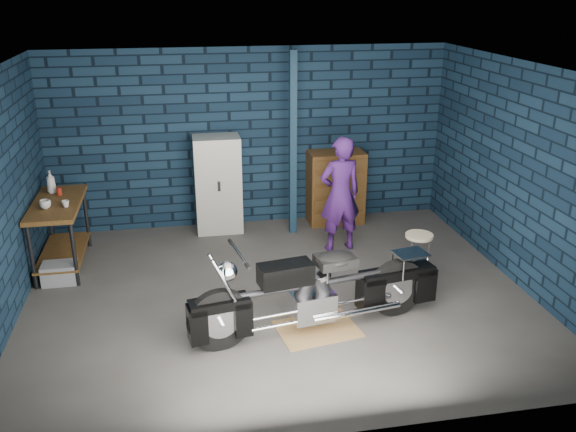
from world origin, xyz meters
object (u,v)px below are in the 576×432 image
at_px(shop_stool, 418,257).
at_px(person, 340,194).
at_px(tool_chest, 336,188).
at_px(locker, 218,184).
at_px(motorcycle, 318,286).
at_px(storage_bin, 60,273).
at_px(workbench, 61,234).

bearing_deg(shop_stool, person, 122.71).
xyz_separation_m(person, tool_chest, (0.22, 1.02, -0.25)).
distance_m(locker, tool_chest, 1.83).
bearing_deg(person, locker, -39.64).
bearing_deg(motorcycle, storage_bin, 140.74).
bearing_deg(workbench, tool_chest, 12.70).
height_order(motorcycle, shop_stool, motorcycle).
height_order(workbench, shop_stool, workbench).
relative_size(locker, shop_stool, 2.32).
relative_size(workbench, person, 0.86).
bearing_deg(motorcycle, person, 59.48).
xyz_separation_m(locker, shop_stool, (2.33, -2.14, -0.42)).
bearing_deg(motorcycle, locker, 95.42).
distance_m(person, locker, 1.91).
height_order(storage_bin, tool_chest, tool_chest).
bearing_deg(shop_stool, storage_bin, 170.45).
bearing_deg(person, shop_stool, 115.39).
height_order(storage_bin, locker, locker).
height_order(workbench, tool_chest, tool_chest).
bearing_deg(storage_bin, workbench, 92.29).
xyz_separation_m(person, storage_bin, (-3.73, -0.38, -0.69)).
relative_size(motorcycle, storage_bin, 5.78).
relative_size(person, tool_chest, 1.44).
bearing_deg(workbench, storage_bin, -87.71).
relative_size(motorcycle, tool_chest, 2.12).
xyz_separation_m(workbench, shop_stool, (4.48, -1.25, -0.14)).
height_order(tool_chest, shop_stool, tool_chest).
bearing_deg(tool_chest, storage_bin, -160.55).
xyz_separation_m(person, shop_stool, (0.72, -1.13, -0.50)).
xyz_separation_m(workbench, locker, (2.14, 0.89, 0.28)).
height_order(motorcycle, tool_chest, tool_chest).
xyz_separation_m(motorcycle, shop_stool, (1.51, 0.93, -0.22)).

